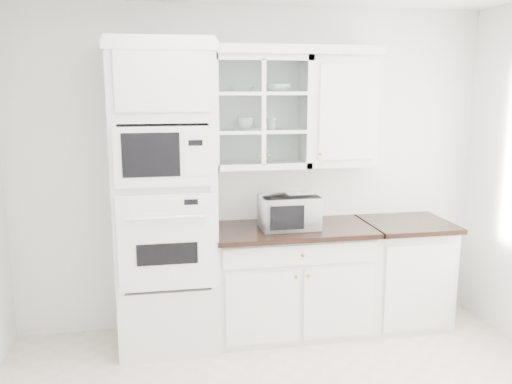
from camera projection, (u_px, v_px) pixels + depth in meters
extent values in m
cube|color=white|center=(253.00, 170.00, 4.61)|extent=(4.00, 0.02, 2.70)
cube|color=silver|center=(165.00, 198.00, 4.20)|extent=(0.76, 0.65, 2.40)
cube|color=white|center=(167.00, 243.00, 3.92)|extent=(0.70, 0.03, 0.72)
cube|color=black|center=(167.00, 254.00, 3.92)|extent=(0.44, 0.01, 0.16)
cube|color=white|center=(164.00, 157.00, 3.80)|extent=(0.70, 0.03, 0.43)
cube|color=black|center=(151.00, 155.00, 3.77)|extent=(0.40, 0.01, 0.31)
cube|color=silver|center=(292.00, 281.00, 4.55)|extent=(1.30, 0.60, 0.88)
cube|color=#321A12|center=(293.00, 230.00, 4.43)|extent=(1.32, 0.67, 0.04)
cube|color=silver|center=(403.00, 274.00, 4.73)|extent=(0.70, 0.60, 0.88)
cube|color=#321A12|center=(407.00, 224.00, 4.61)|extent=(0.72, 0.67, 0.04)
cube|color=silver|center=(260.00, 112.00, 4.36)|extent=(0.80, 0.33, 0.90)
cube|color=silver|center=(260.00, 131.00, 4.39)|extent=(0.74, 0.29, 0.02)
cube|color=silver|center=(260.00, 93.00, 4.34)|extent=(0.74, 0.29, 0.02)
cube|color=silver|center=(340.00, 111.00, 4.49)|extent=(0.55, 0.33, 0.90)
cube|color=white|center=(247.00, 50.00, 4.23)|extent=(2.14, 0.38, 0.07)
imported|color=white|center=(289.00, 212.00, 4.39)|extent=(0.47, 0.39, 0.27)
imported|color=white|center=(243.00, 89.00, 4.30)|extent=(0.23, 0.23, 0.05)
imported|color=white|center=(279.00, 88.00, 4.34)|extent=(0.25, 0.25, 0.07)
imported|color=white|center=(246.00, 123.00, 4.38)|extent=(0.15, 0.15, 0.10)
imported|color=white|center=(272.00, 123.00, 4.40)|extent=(0.11, 0.11, 0.09)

